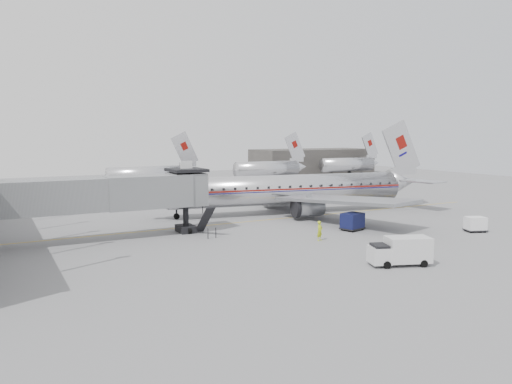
% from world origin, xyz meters
% --- Properties ---
extents(ground, '(160.00, 160.00, 0.00)m').
position_xyz_m(ground, '(0.00, 0.00, 0.00)').
color(ground, slate).
rests_on(ground, ground).
extents(hangar, '(30.00, 12.00, 6.00)m').
position_xyz_m(hangar, '(45.00, 60.00, 3.00)').
color(hangar, '#373432').
rests_on(hangar, ground).
extents(apron_line, '(60.00, 0.15, 0.01)m').
position_xyz_m(apron_line, '(3.00, 6.00, 0.01)').
color(apron_line, gold).
rests_on(apron_line, ground).
extents(jet_bridge, '(21.00, 6.20, 7.10)m').
position_xyz_m(jet_bridge, '(-16.66, 3.67, 4.18)').
color(jet_bridge, slate).
rests_on(jet_bridge, ground).
extents(distant_aircraft_near, '(16.39, 3.20, 10.26)m').
position_xyz_m(distant_aircraft_near, '(-1.79, 42.00, 2.73)').
color(distant_aircraft_near, silver).
rests_on(distant_aircraft_near, ground).
extents(distant_aircraft_mid, '(16.39, 3.20, 10.26)m').
position_xyz_m(distant_aircraft_mid, '(24.21, 46.00, 2.73)').
color(distant_aircraft_mid, silver).
rests_on(distant_aircraft_mid, ground).
extents(distant_aircraft_far, '(16.39, 3.20, 10.26)m').
position_xyz_m(distant_aircraft_far, '(48.21, 50.00, 2.73)').
color(distant_aircraft_far, silver).
rests_on(distant_aircraft_far, ground).
extents(airliner, '(36.80, 33.84, 11.71)m').
position_xyz_m(airliner, '(6.73, 8.88, 2.95)').
color(airliner, silver).
rests_on(airliner, ground).
extents(service_van, '(4.85, 3.20, 2.13)m').
position_xyz_m(service_van, '(0.39, -15.98, 1.12)').
color(service_van, silver).
rests_on(service_van, ground).
extents(baggage_cart_navy, '(2.62, 2.24, 1.76)m').
position_xyz_m(baggage_cart_navy, '(6.01, -3.51, 0.94)').
color(baggage_cart_navy, '#0E1239').
rests_on(baggage_cart_navy, ground).
extents(baggage_cart_white, '(2.31, 2.05, 1.51)m').
position_xyz_m(baggage_cart_white, '(16.37, -10.00, 0.80)').
color(baggage_cart_white, white).
rests_on(baggage_cart_white, ground).
extents(ramp_worker, '(0.77, 0.63, 1.82)m').
position_xyz_m(ramp_worker, '(0.16, -6.00, 0.91)').
color(ramp_worker, '#B4CA17').
rests_on(ramp_worker, ground).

